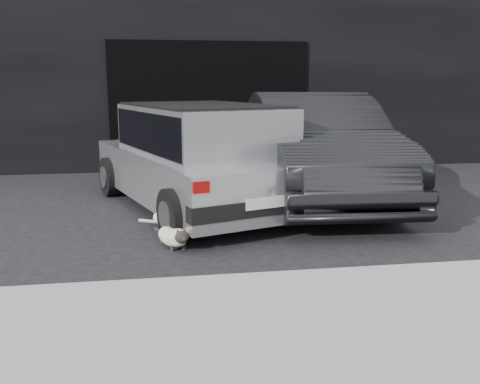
{
  "coord_description": "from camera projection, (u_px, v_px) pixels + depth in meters",
  "views": [
    {
      "loc": [
        -0.11,
        -6.94,
        1.8
      ],
      "look_at": [
        0.82,
        -1.07,
        0.57
      ],
      "focal_mm": 40.0,
      "sensor_mm": 36.0,
      "label": 1
    }
  ],
  "objects": [
    {
      "name": "second_car",
      "position": [
        314.0,
        146.0,
        8.25
      ],
      "size": [
        2.03,
        5.07,
        1.64
      ],
      "primitive_type": "imported",
      "rotation": [
        0.0,
        0.0,
        -0.06
      ],
      "color": "black",
      "rests_on": "ground"
    },
    {
      "name": "silver_hatchback",
      "position": [
        198.0,
        152.0,
        7.55
      ],
      "size": [
        3.02,
        4.43,
        1.5
      ],
      "rotation": [
        0.0,
        0.0,
        0.33
      ],
      "color": "#ACAEB1",
      "rests_on": "ground"
    },
    {
      "name": "cat_siamese",
      "position": [
        174.0,
        237.0,
        5.88
      ],
      "size": [
        0.43,
        0.75,
        0.28
      ],
      "rotation": [
        0.0,
        0.0,
        3.48
      ],
      "color": "beige",
      "rests_on": "ground"
    },
    {
      "name": "cat_white",
      "position": [
        178.0,
        217.0,
        6.5
      ],
      "size": [
        0.81,
        0.39,
        0.38
      ],
      "rotation": [
        0.0,
        0.0,
        -1.79
      ],
      "color": "white",
      "rests_on": "ground"
    },
    {
      "name": "garage_opening",
      "position": [
        209.0,
        107.0,
        10.85
      ],
      "size": [
        4.0,
        0.1,
        2.6
      ],
      "primitive_type": "cube",
      "color": "black",
      "rests_on": "ground"
    },
    {
      "name": "building_facade",
      "position": [
        200.0,
        51.0,
        12.55
      ],
      "size": [
        34.0,
        4.0,
        5.0
      ],
      "primitive_type": "cube",
      "color": "black",
      "rests_on": "ground"
    },
    {
      "name": "ground",
      "position": [
        166.0,
        220.0,
        7.1
      ],
      "size": [
        80.0,
        80.0,
        0.0
      ],
      "primitive_type": "plane",
      "color": "black",
      "rests_on": "ground"
    },
    {
      "name": "sidewalk",
      "position": [
        331.0,
        348.0,
        3.57
      ],
      "size": [
        18.0,
        2.2,
        0.11
      ],
      "primitive_type": "cube",
      "color": "gray",
      "rests_on": "ground"
    },
    {
      "name": "curb",
      "position": [
        287.0,
        282.0,
        4.72
      ],
      "size": [
        18.0,
        0.25,
        0.12
      ],
      "primitive_type": "cube",
      "color": "gray",
      "rests_on": "ground"
    }
  ]
}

